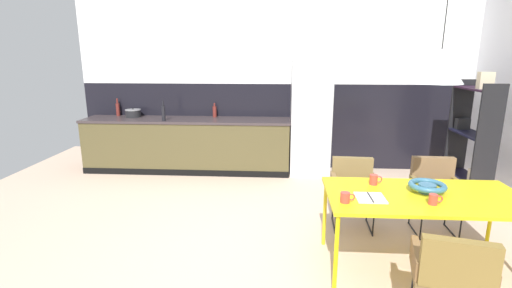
{
  "coord_description": "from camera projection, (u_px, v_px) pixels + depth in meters",
  "views": [
    {
      "loc": [
        0.08,
        -3.1,
        1.93
      ],
      "look_at": [
        -0.19,
        1.0,
        0.93
      ],
      "focal_mm": 25.94,
      "sensor_mm": 36.0,
      "label": 1
    }
  ],
  "objects": [
    {
      "name": "kitchen_counter",
      "position": [
        188.0,
        145.0,
        6.2
      ],
      "size": [
        3.42,
        0.63,
        0.89
      ],
      "color": "#4B4327",
      "rests_on": "ground"
    },
    {
      "name": "dining_table",
      "position": [
        425.0,
        199.0,
        3.25
      ],
      "size": [
        1.71,
        0.88,
        0.73
      ],
      "color": "gold",
      "rests_on": "ground"
    },
    {
      "name": "open_book",
      "position": [
        370.0,
        198.0,
        3.16
      ],
      "size": [
        0.24,
        0.24,
        0.02
      ],
      "color": "white",
      "rests_on": "dining_table"
    },
    {
      "name": "armchair_head_of_table",
      "position": [
        453.0,
        270.0,
        2.49
      ],
      "size": [
        0.58,
        0.57,
        0.8
      ],
      "rotation": [
        0.0,
        0.0,
        -0.25
      ],
      "color": "brown",
      "rests_on": "ground"
    },
    {
      "name": "cooking_pot",
      "position": [
        133.0,
        113.0,
        6.25
      ],
      "size": [
        0.26,
        0.26,
        0.15
      ],
      "color": "black",
      "rests_on": "kitchen_counter"
    },
    {
      "name": "armchair_far_side",
      "position": [
        353.0,
        183.0,
        4.19
      ],
      "size": [
        0.51,
        0.49,
        0.77
      ],
      "rotation": [
        0.0,
        0.0,
        3.1
      ],
      "color": "brown",
      "rests_on": "ground"
    },
    {
      "name": "ground_plane",
      "position": [
        269.0,
        265.0,
        3.47
      ],
      "size": [
        8.61,
        8.61,
        0.0
      ],
      "primitive_type": "plane",
      "color": "#CAAC94"
    },
    {
      "name": "pendant_lamp_over_table_near",
      "position": [
        440.0,
        66.0,
        2.99
      ],
      "size": [
        0.38,
        0.38,
        1.13
      ],
      "color": "black"
    },
    {
      "name": "mug_wide_latte",
      "position": [
        434.0,
        199.0,
        3.03
      ],
      "size": [
        0.11,
        0.07,
        0.09
      ],
      "color": "#B23D33",
      "rests_on": "dining_table"
    },
    {
      "name": "mug_white_ceramic",
      "position": [
        374.0,
        180.0,
        3.49
      ],
      "size": [
        0.12,
        0.07,
        0.1
      ],
      "color": "#B23D33",
      "rests_on": "dining_table"
    },
    {
      "name": "back_wall_panel_upper",
      "position": [
        277.0,
        39.0,
        6.05
      ],
      "size": [
        6.63,
        0.12,
        1.44
      ],
      "primitive_type": "cube",
      "color": "silver",
      "rests_on": "back_wall_splashback_dark"
    },
    {
      "name": "open_shelf_unit",
      "position": [
        472.0,
        135.0,
        5.02
      ],
      "size": [
        0.3,
        0.82,
        1.71
      ],
      "rotation": [
        0.0,
        0.0,
        -1.57
      ],
      "color": "black",
      "rests_on": "ground"
    },
    {
      "name": "bottle_vinegar_dark",
      "position": [
        163.0,
        113.0,
        5.88
      ],
      "size": [
        0.06,
        0.06,
        0.32
      ],
      "color": "black",
      "rests_on": "kitchen_counter"
    },
    {
      "name": "refrigerator_column",
      "position": [
        310.0,
        118.0,
        5.96
      ],
      "size": [
        0.63,
        0.6,
        1.84
      ],
      "primitive_type": "cube",
      "color": "#ADAFB2",
      "rests_on": "ground"
    },
    {
      "name": "armchair_corner_seat",
      "position": [
        435.0,
        185.0,
        4.06
      ],
      "size": [
        0.5,
        0.48,
        0.81
      ],
      "rotation": [
        0.0,
        0.0,
        3.12
      ],
      "color": "brown",
      "rests_on": "ground"
    },
    {
      "name": "mug_dark_espresso",
      "position": [
        346.0,
        197.0,
        3.07
      ],
      "size": [
        0.12,
        0.08,
        0.09
      ],
      "color": "#B23D33",
      "rests_on": "dining_table"
    },
    {
      "name": "fruit_bowl",
      "position": [
        427.0,
        186.0,
        3.29
      ],
      "size": [
        0.32,
        0.32,
        0.09
      ],
      "color": "#33607F",
      "rests_on": "dining_table"
    },
    {
      "name": "bottle_wine_green",
      "position": [
        215.0,
        111.0,
        6.24
      ],
      "size": [
        0.07,
        0.07,
        0.24
      ],
      "color": "maroon",
      "rests_on": "kitchen_counter"
    },
    {
      "name": "back_wall_splashback_dark",
      "position": [
        275.0,
        126.0,
        6.39
      ],
      "size": [
        6.63,
        0.12,
        1.44
      ],
      "primitive_type": "cube",
      "color": "black",
      "rests_on": "ground"
    },
    {
      "name": "bottle_oil_tall",
      "position": [
        118.0,
        109.0,
        6.37
      ],
      "size": [
        0.06,
        0.06,
        0.3
      ],
      "color": "maroon",
      "rests_on": "kitchen_counter"
    }
  ]
}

